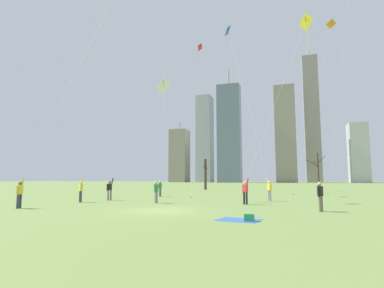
{
  "coord_description": "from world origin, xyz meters",
  "views": [
    {
      "loc": [
        7.06,
        -16.23,
        1.77
      ],
      "look_at": [
        0.0,
        6.0,
        4.44
      ],
      "focal_mm": 28.66,
      "sensor_mm": 36.0,
      "label": 1
    }
  ],
  "objects_px": {
    "bystander_watching_nearby": "(160,188)",
    "distant_kite_high_overhead_orange": "(329,35)",
    "picnic_spot": "(245,219)",
    "kite_flyer_midfield_left_yellow": "(254,166)",
    "kite_flyer_midfield_center_white": "(123,164)",
    "bare_tree_right_of_center": "(205,174)",
    "distant_kite_drifting_left_red": "(199,58)",
    "bystander_strolling_midfield": "(320,195)",
    "kite_flyer_foreground_left_pink": "(85,146)",
    "bare_tree_center": "(318,170)",
    "kite_flyer_midfield_right_purple": "(43,145)",
    "distant_kite_low_near_trees_teal": "(348,6)",
    "kite_flyer_foreground_right_blue": "(256,140)",
    "bystander_far_off_by_trees": "(156,191)"
  },
  "relations": [
    {
      "from": "kite_flyer_midfield_center_white",
      "to": "kite_flyer_midfield_left_yellow",
      "type": "bearing_deg",
      "value": -6.55
    },
    {
      "from": "bystander_far_off_by_trees",
      "to": "bare_tree_right_of_center",
      "type": "distance_m",
      "value": 29.79
    },
    {
      "from": "kite_flyer_foreground_left_pink",
      "to": "bystander_strolling_midfield",
      "type": "bearing_deg",
      "value": 0.58
    },
    {
      "from": "kite_flyer_midfield_right_purple",
      "to": "kite_flyer_midfield_center_white",
      "type": "bearing_deg",
      "value": 73.22
    },
    {
      "from": "bare_tree_right_of_center",
      "to": "distant_kite_drifting_left_red",
      "type": "bearing_deg",
      "value": -76.93
    },
    {
      "from": "kite_flyer_midfield_right_purple",
      "to": "bare_tree_right_of_center",
      "type": "height_order",
      "value": "kite_flyer_midfield_right_purple"
    },
    {
      "from": "kite_flyer_midfield_center_white",
      "to": "picnic_spot",
      "type": "height_order",
      "value": "kite_flyer_midfield_center_white"
    },
    {
      "from": "kite_flyer_midfield_center_white",
      "to": "distant_kite_high_overhead_orange",
      "type": "relative_size",
      "value": 0.49
    },
    {
      "from": "kite_flyer_midfield_left_yellow",
      "to": "distant_kite_drifting_left_red",
      "type": "height_order",
      "value": "distant_kite_drifting_left_red"
    },
    {
      "from": "kite_flyer_midfield_left_yellow",
      "to": "distant_kite_high_overhead_orange",
      "type": "relative_size",
      "value": 0.59
    },
    {
      "from": "bystander_strolling_midfield",
      "to": "bare_tree_right_of_center",
      "type": "height_order",
      "value": "bare_tree_right_of_center"
    },
    {
      "from": "kite_flyer_midfield_left_yellow",
      "to": "kite_flyer_midfield_center_white",
      "type": "relative_size",
      "value": 1.19
    },
    {
      "from": "distant_kite_high_overhead_orange",
      "to": "bare_tree_center",
      "type": "distance_m",
      "value": 20.3
    },
    {
      "from": "bystander_watching_nearby",
      "to": "distant_kite_high_overhead_orange",
      "type": "height_order",
      "value": "distant_kite_high_overhead_orange"
    },
    {
      "from": "kite_flyer_midfield_left_yellow",
      "to": "kite_flyer_midfield_center_white",
      "type": "bearing_deg",
      "value": 173.45
    },
    {
      "from": "kite_flyer_midfield_left_yellow",
      "to": "distant_kite_high_overhead_orange",
      "type": "height_order",
      "value": "distant_kite_high_overhead_orange"
    },
    {
      "from": "bystander_far_off_by_trees",
      "to": "distant_kite_low_near_trees_teal",
      "type": "distance_m",
      "value": 31.86
    },
    {
      "from": "bare_tree_center",
      "to": "kite_flyer_foreground_left_pink",
      "type": "bearing_deg",
      "value": -118.37
    },
    {
      "from": "kite_flyer_foreground_left_pink",
      "to": "distant_kite_drifting_left_red",
      "type": "relative_size",
      "value": 0.97
    },
    {
      "from": "distant_kite_drifting_left_red",
      "to": "kite_flyer_foreground_right_blue",
      "type": "bearing_deg",
      "value": -39.31
    },
    {
      "from": "bare_tree_center",
      "to": "distant_kite_drifting_left_red",
      "type": "bearing_deg",
      "value": -126.78
    },
    {
      "from": "kite_flyer_foreground_left_pink",
      "to": "picnic_spot",
      "type": "bearing_deg",
      "value": -22.42
    },
    {
      "from": "kite_flyer_midfield_right_purple",
      "to": "distant_kite_high_overhead_orange",
      "type": "distance_m",
      "value": 34.59
    },
    {
      "from": "distant_kite_high_overhead_orange",
      "to": "kite_flyer_midfield_right_purple",
      "type": "bearing_deg",
      "value": -131.81
    },
    {
      "from": "kite_flyer_foreground_left_pink",
      "to": "bare_tree_right_of_center",
      "type": "bearing_deg",
      "value": 89.87
    },
    {
      "from": "kite_flyer_foreground_right_blue",
      "to": "kite_flyer_foreground_left_pink",
      "type": "height_order",
      "value": "kite_flyer_foreground_right_blue"
    },
    {
      "from": "bystander_far_off_by_trees",
      "to": "distant_kite_drifting_left_red",
      "type": "relative_size",
      "value": 0.09
    },
    {
      "from": "bystander_far_off_by_trees",
      "to": "bare_tree_center",
      "type": "xyz_separation_m",
      "value": [
        13.7,
        30.38,
        2.25
      ]
    },
    {
      "from": "bystander_watching_nearby",
      "to": "distant_kite_low_near_trees_teal",
      "type": "height_order",
      "value": "distant_kite_low_near_trees_teal"
    },
    {
      "from": "bystander_strolling_midfield",
      "to": "distant_kite_drifting_left_red",
      "type": "xyz_separation_m",
      "value": [
        -11.16,
        14.6,
        14.93
      ]
    },
    {
      "from": "kite_flyer_foreground_right_blue",
      "to": "bare_tree_right_of_center",
      "type": "xyz_separation_m",
      "value": [
        -10.96,
        23.16,
        -2.53
      ]
    },
    {
      "from": "kite_flyer_midfield_left_yellow",
      "to": "distant_kite_low_near_trees_teal",
      "type": "distance_m",
      "value": 27.09
    },
    {
      "from": "kite_flyer_midfield_left_yellow",
      "to": "distant_kite_low_near_trees_teal",
      "type": "height_order",
      "value": "distant_kite_low_near_trees_teal"
    },
    {
      "from": "bystander_watching_nearby",
      "to": "distant_kite_high_overhead_orange",
      "type": "xyz_separation_m",
      "value": [
        17.82,
        10.2,
        18.45
      ]
    },
    {
      "from": "bystander_watching_nearby",
      "to": "picnic_spot",
      "type": "bearing_deg",
      "value": -55.6
    },
    {
      "from": "kite_flyer_foreground_left_pink",
      "to": "kite_flyer_midfield_center_white",
      "type": "xyz_separation_m",
      "value": [
        0.28,
        4.72,
        -1.0
      ]
    },
    {
      "from": "kite_flyer_midfield_left_yellow",
      "to": "kite_flyer_midfield_center_white",
      "type": "distance_m",
      "value": 11.19
    },
    {
      "from": "distant_kite_low_near_trees_teal",
      "to": "distant_kite_high_overhead_orange",
      "type": "distance_m",
      "value": 3.69
    },
    {
      "from": "bystander_far_off_by_trees",
      "to": "bare_tree_center",
      "type": "bearing_deg",
      "value": 65.73
    },
    {
      "from": "kite_flyer_midfield_center_white",
      "to": "bystander_watching_nearby",
      "type": "xyz_separation_m",
      "value": [
        0.8,
        6.1,
        -2.17
      ]
    },
    {
      "from": "kite_flyer_midfield_center_white",
      "to": "kite_flyer_foreground_left_pink",
      "type": "bearing_deg",
      "value": -93.37
    },
    {
      "from": "distant_kite_low_near_trees_teal",
      "to": "picnic_spot",
      "type": "relative_size",
      "value": 13.19
    },
    {
      "from": "kite_flyer_midfield_right_purple",
      "to": "bystander_far_off_by_trees",
      "type": "bearing_deg",
      "value": 39.25
    },
    {
      "from": "kite_flyer_foreground_left_pink",
      "to": "bystander_far_off_by_trees",
      "type": "distance_m",
      "value": 6.0
    },
    {
      "from": "bystander_watching_nearby",
      "to": "bare_tree_center",
      "type": "xyz_separation_m",
      "value": [
        16.86,
        22.39,
        2.25
      ]
    },
    {
      "from": "kite_flyer_foreground_right_blue",
      "to": "picnic_spot",
      "type": "xyz_separation_m",
      "value": [
        0.8,
        -13.99,
        -5.12
      ]
    },
    {
      "from": "kite_flyer_foreground_right_blue",
      "to": "bystander_far_off_by_trees",
      "type": "height_order",
      "value": "kite_flyer_foreground_right_blue"
    },
    {
      "from": "kite_flyer_midfield_left_yellow",
      "to": "bare_tree_right_of_center",
      "type": "xyz_separation_m",
      "value": [
        -11.32,
        28.83,
        0.02
      ]
    },
    {
      "from": "bystander_far_off_by_trees",
      "to": "bare_tree_right_of_center",
      "type": "relative_size",
      "value": 0.31
    },
    {
      "from": "distant_kite_low_near_trees_teal",
      "to": "kite_flyer_foreground_left_pink",
      "type": "bearing_deg",
      "value": -136.83
    }
  ]
}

